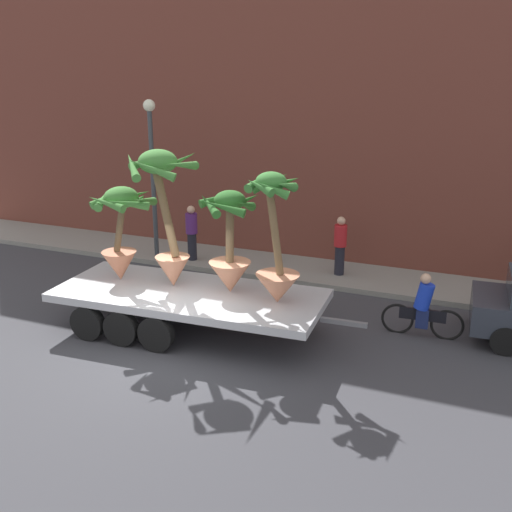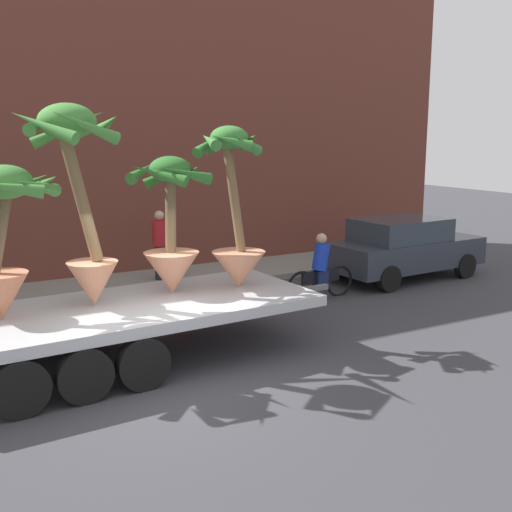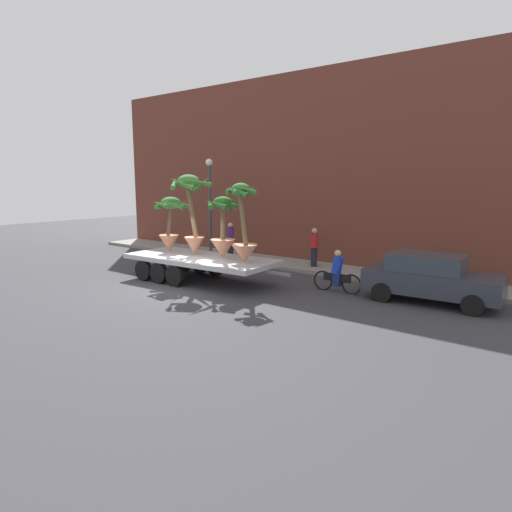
{
  "view_description": "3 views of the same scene",
  "coord_description": "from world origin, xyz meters",
  "px_view_note": "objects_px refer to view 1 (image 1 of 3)",
  "views": [
    {
      "loc": [
        6.17,
        -9.97,
        5.93
      ],
      "look_at": [
        1.27,
        1.91,
        1.8
      ],
      "focal_mm": 41.84,
      "sensor_mm": 36.0,
      "label": 1
    },
    {
      "loc": [
        -3.0,
        -8.3,
        3.71
      ],
      "look_at": [
        2.36,
        1.41,
        1.51
      ],
      "focal_mm": 43.6,
      "sensor_mm": 36.0,
      "label": 2
    },
    {
      "loc": [
        12.2,
        -10.97,
        3.92
      ],
      "look_at": [
        2.34,
        1.61,
        1.21
      ],
      "focal_mm": 31.34,
      "sensor_mm": 36.0,
      "label": 3
    }
  ],
  "objects_px": {
    "potted_palm_extra": "(230,249)",
    "pedestrian_near_gate": "(192,232)",
    "pedestrian_far_left": "(340,245)",
    "street_lamp": "(152,160)",
    "potted_palm_middle": "(275,250)",
    "cyclist": "(423,309)",
    "potted_palm_rear": "(165,211)",
    "potted_palm_front": "(121,229)",
    "flatbed_trailer": "(180,298)"
  },
  "relations": [
    {
      "from": "potted_palm_front",
      "to": "street_lamp",
      "type": "distance_m",
      "value": 4.42
    },
    {
      "from": "flatbed_trailer",
      "to": "street_lamp",
      "type": "relative_size",
      "value": 1.5
    },
    {
      "from": "pedestrian_near_gate",
      "to": "street_lamp",
      "type": "distance_m",
      "value": 2.47
    },
    {
      "from": "potted_palm_extra",
      "to": "pedestrian_far_left",
      "type": "height_order",
      "value": "potted_palm_extra"
    },
    {
      "from": "street_lamp",
      "to": "pedestrian_far_left",
      "type": "bearing_deg",
      "value": 6.73
    },
    {
      "from": "potted_palm_rear",
      "to": "flatbed_trailer",
      "type": "bearing_deg",
      "value": -25.26
    },
    {
      "from": "flatbed_trailer",
      "to": "potted_palm_extra",
      "type": "xyz_separation_m",
      "value": [
        1.13,
        0.34,
        1.24
      ]
    },
    {
      "from": "potted_palm_front",
      "to": "flatbed_trailer",
      "type": "bearing_deg",
      "value": -3.32
    },
    {
      "from": "potted_palm_front",
      "to": "potted_palm_extra",
      "type": "xyz_separation_m",
      "value": [
        2.68,
        0.25,
        -0.23
      ]
    },
    {
      "from": "potted_palm_extra",
      "to": "street_lamp",
      "type": "bearing_deg",
      "value": 138.7
    },
    {
      "from": "potted_palm_extra",
      "to": "street_lamp",
      "type": "xyz_separation_m",
      "value": [
        -4.27,
        3.75,
        1.21
      ]
    },
    {
      "from": "potted_palm_extra",
      "to": "cyclist",
      "type": "relative_size",
      "value": 1.28
    },
    {
      "from": "potted_palm_middle",
      "to": "street_lamp",
      "type": "xyz_separation_m",
      "value": [
        -5.42,
        3.92,
        1.05
      ]
    },
    {
      "from": "potted_palm_middle",
      "to": "pedestrian_far_left",
      "type": "xyz_separation_m",
      "value": [
        0.26,
        4.59,
        -1.13
      ]
    },
    {
      "from": "potted_palm_front",
      "to": "cyclist",
      "type": "relative_size",
      "value": 1.24
    },
    {
      "from": "cyclist",
      "to": "street_lamp",
      "type": "bearing_deg",
      "value": 164.66
    },
    {
      "from": "potted_palm_middle",
      "to": "potted_palm_front",
      "type": "height_order",
      "value": "potted_palm_middle"
    },
    {
      "from": "potted_palm_extra",
      "to": "pedestrian_far_left",
      "type": "distance_m",
      "value": 4.74
    },
    {
      "from": "potted_palm_front",
      "to": "pedestrian_far_left",
      "type": "relative_size",
      "value": 1.34
    },
    {
      "from": "potted_palm_middle",
      "to": "pedestrian_far_left",
      "type": "relative_size",
      "value": 1.67
    },
    {
      "from": "potted_palm_rear",
      "to": "pedestrian_near_gate",
      "type": "height_order",
      "value": "potted_palm_rear"
    },
    {
      "from": "potted_palm_middle",
      "to": "cyclist",
      "type": "bearing_deg",
      "value": 28.31
    },
    {
      "from": "flatbed_trailer",
      "to": "potted_palm_rear",
      "type": "distance_m",
      "value": 2.06
    },
    {
      "from": "potted_palm_extra",
      "to": "pedestrian_near_gate",
      "type": "distance_m",
      "value": 5.2
    },
    {
      "from": "potted_palm_middle",
      "to": "cyclist",
      "type": "xyz_separation_m",
      "value": [
        2.99,
        1.61,
        -1.51
      ]
    },
    {
      "from": "potted_palm_rear",
      "to": "potted_palm_extra",
      "type": "bearing_deg",
      "value": 5.64
    },
    {
      "from": "pedestrian_far_left",
      "to": "potted_palm_front",
      "type": "bearing_deg",
      "value": -131.18
    },
    {
      "from": "cyclist",
      "to": "pedestrian_near_gate",
      "type": "bearing_deg",
      "value": 160.57
    },
    {
      "from": "potted_palm_middle",
      "to": "pedestrian_near_gate",
      "type": "height_order",
      "value": "potted_palm_middle"
    },
    {
      "from": "flatbed_trailer",
      "to": "pedestrian_far_left",
      "type": "xyz_separation_m",
      "value": [
        2.54,
        4.77,
        0.27
      ]
    },
    {
      "from": "potted_palm_rear",
      "to": "pedestrian_far_left",
      "type": "distance_m",
      "value": 5.71
    },
    {
      "from": "potted_palm_extra",
      "to": "potted_palm_rear",
      "type": "bearing_deg",
      "value": -174.36
    },
    {
      "from": "pedestrian_far_left",
      "to": "flatbed_trailer",
      "type": "bearing_deg",
      "value": -118.03
    },
    {
      "from": "pedestrian_far_left",
      "to": "cyclist",
      "type": "bearing_deg",
      "value": -47.51
    },
    {
      "from": "cyclist",
      "to": "pedestrian_far_left",
      "type": "bearing_deg",
      "value": 132.49
    },
    {
      "from": "potted_palm_front",
      "to": "street_lamp",
      "type": "xyz_separation_m",
      "value": [
        -1.59,
        4.01,
        0.98
      ]
    },
    {
      "from": "potted_palm_front",
      "to": "pedestrian_near_gate",
      "type": "height_order",
      "value": "potted_palm_front"
    },
    {
      "from": "potted_palm_rear",
      "to": "pedestrian_far_left",
      "type": "xyz_separation_m",
      "value": [
        2.94,
        4.58,
        -1.74
      ]
    },
    {
      "from": "potted_palm_extra",
      "to": "cyclist",
      "type": "xyz_separation_m",
      "value": [
        4.13,
        1.45,
        -1.35
      ]
    },
    {
      "from": "flatbed_trailer",
      "to": "pedestrian_far_left",
      "type": "relative_size",
      "value": 4.23
    },
    {
      "from": "potted_palm_front",
      "to": "cyclist",
      "type": "height_order",
      "value": "potted_palm_front"
    },
    {
      "from": "flatbed_trailer",
      "to": "pedestrian_near_gate",
      "type": "height_order",
      "value": "pedestrian_near_gate"
    },
    {
      "from": "pedestrian_near_gate",
      "to": "pedestrian_far_left",
      "type": "xyz_separation_m",
      "value": [
        4.57,
        0.4,
        0.0
      ]
    },
    {
      "from": "pedestrian_far_left",
      "to": "street_lamp",
      "type": "height_order",
      "value": "street_lamp"
    },
    {
      "from": "cyclist",
      "to": "pedestrian_far_left",
      "type": "height_order",
      "value": "pedestrian_far_left"
    },
    {
      "from": "pedestrian_near_gate",
      "to": "potted_palm_middle",
      "type": "bearing_deg",
      "value": -44.15
    },
    {
      "from": "potted_palm_middle",
      "to": "cyclist",
      "type": "distance_m",
      "value": 3.71
    },
    {
      "from": "potted_palm_front",
      "to": "potted_palm_extra",
      "type": "relative_size",
      "value": 0.97
    },
    {
      "from": "potted_palm_front",
      "to": "pedestrian_far_left",
      "type": "bearing_deg",
      "value": 48.82
    },
    {
      "from": "pedestrian_far_left",
      "to": "street_lamp",
      "type": "relative_size",
      "value": 0.35
    }
  ]
}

